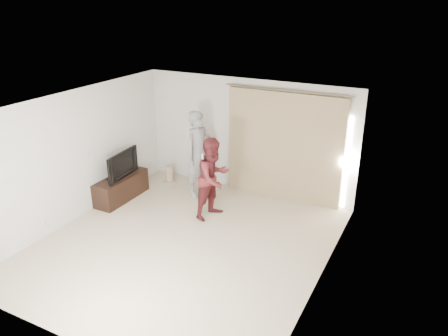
{
  "coord_description": "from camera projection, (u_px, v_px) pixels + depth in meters",
  "views": [
    {
      "loc": [
        3.81,
        -5.85,
        4.32
      ],
      "look_at": [
        0.2,
        1.2,
        1.12
      ],
      "focal_mm": 35.0,
      "sensor_mm": 36.0,
      "label": 1
    }
  ],
  "objects": [
    {
      "name": "wall_left",
      "position": [
        75.0,
        156.0,
        8.62
      ],
      "size": [
        0.04,
        5.5,
        2.6
      ],
      "color": "silver",
      "rests_on": "ground"
    },
    {
      "name": "person_man",
      "position": [
        199.0,
        154.0,
        9.69
      ],
      "size": [
        0.65,
        0.82,
        1.95
      ],
      "color": "gray",
      "rests_on": "ground"
    },
    {
      "name": "scratching_post",
      "position": [
        170.0,
        176.0,
        10.6
      ],
      "size": [
        0.32,
        0.32,
        0.42
      ],
      "color": "tan",
      "rests_on": "ground"
    },
    {
      "name": "tv_console",
      "position": [
        121.0,
        188.0,
        9.73
      ],
      "size": [
        0.48,
        1.38,
        0.53
      ],
      "primitive_type": "cube",
      "color": "black",
      "rests_on": "ground"
    },
    {
      "name": "ceiling",
      "position": [
        179.0,
        106.0,
        7.08
      ],
      "size": [
        5.0,
        5.5,
        0.01
      ],
      "primitive_type": "cube",
      "color": "white",
      "rests_on": "wall_back"
    },
    {
      "name": "wall_back",
      "position": [
        247.0,
        136.0,
        9.84
      ],
      "size": [
        5.0,
        0.04,
        2.6
      ],
      "primitive_type": "cube",
      "color": "silver",
      "rests_on": "ground"
    },
    {
      "name": "curtain",
      "position": [
        284.0,
        147.0,
        9.43
      ],
      "size": [
        2.8,
        0.11,
        2.46
      ],
      "color": "tan",
      "rests_on": "ground"
    },
    {
      "name": "floor",
      "position": [
        185.0,
        244.0,
        8.05
      ],
      "size": [
        5.5,
        5.5,
        0.0
      ],
      "primitive_type": "plane",
      "color": "#BFAC8F",
      "rests_on": "ground"
    },
    {
      "name": "person_woman",
      "position": [
        213.0,
        178.0,
        8.76
      ],
      "size": [
        0.83,
        0.96,
        1.69
      ],
      "color": "#571C1F",
      "rests_on": "ground"
    },
    {
      "name": "tv",
      "position": [
        119.0,
        164.0,
        9.52
      ],
      "size": [
        0.22,
        1.05,
        0.6
      ],
      "primitive_type": "imported",
      "rotation": [
        0.0,
        0.0,
        1.65
      ],
      "color": "black",
      "rests_on": "tv_console"
    }
  ]
}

